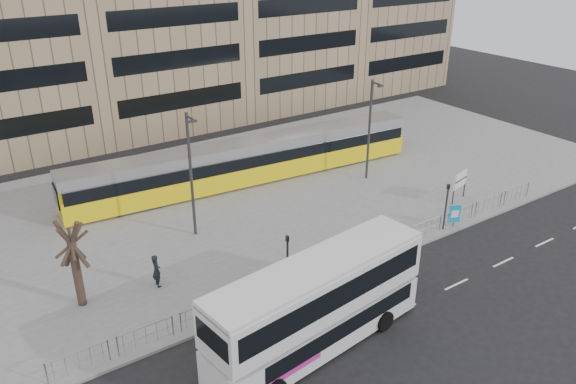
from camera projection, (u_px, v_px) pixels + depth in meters
ground at (323, 285)px, 30.18m from camera, size 120.00×120.00×0.00m
plaza at (219, 203)px, 39.16m from camera, size 64.00×24.00×0.15m
kerb at (322, 283)px, 30.19m from camera, size 64.00×0.25×0.17m
pedestrian_barrier at (347, 254)px, 31.16m from camera, size 32.07×0.07×1.10m
road_markings at (388, 317)px, 27.69m from camera, size 62.00×0.12×0.01m
double_decker_bus at (318, 302)px, 24.78m from camera, size 11.28×3.83×4.42m
tram at (249, 161)px, 41.80m from camera, size 27.28×4.84×3.20m
station_sign at (460, 181)px, 38.75m from camera, size 1.82×0.51×2.13m
ad_panel at (455, 214)px, 35.53m from camera, size 0.75×0.37×1.49m
pedestrian at (156, 271)px, 29.49m from camera, size 0.45×0.68×1.87m
traffic_light_west at (287, 255)px, 28.92m from camera, size 0.18×0.21×3.10m
traffic_light_east at (447, 201)px, 34.73m from camera, size 0.19×0.22×3.10m
lamp_post_west at (191, 171)px, 33.14m from camera, size 0.45×1.04×7.85m
lamp_post_east at (370, 126)px, 41.16m from camera, size 0.45×1.04×7.60m
bare_tree at (67, 217)px, 26.31m from camera, size 4.33×4.33×6.93m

